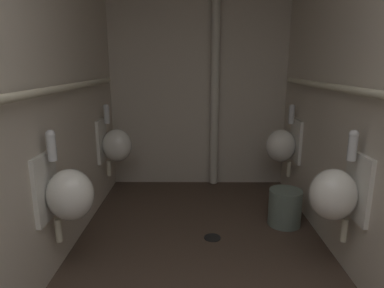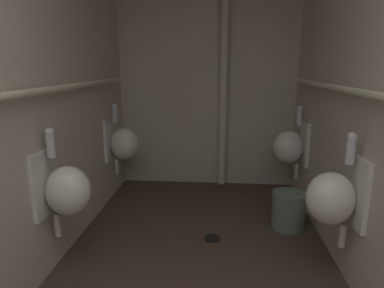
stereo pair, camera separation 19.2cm
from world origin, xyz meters
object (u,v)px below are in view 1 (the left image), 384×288
urinal_right_mid (337,193)px  waste_bin (285,207)px  urinal_left_far (115,144)px  urinal_right_far (283,145)px  standpipe_back_wall (215,72)px  floor_drain (212,237)px  urinal_left_mid (67,193)px

urinal_right_mid → waste_bin: 0.89m
urinal_left_far → urinal_right_far: (1.73, -0.01, 0.00)m
urinal_left_far → urinal_right_mid: same height
standpipe_back_wall → floor_drain: size_ratio=18.60×
urinal_left_far → waste_bin: (1.63, -0.56, -0.45)m
floor_drain → urinal_left_mid: bearing=-151.7°
waste_bin → floor_drain: bearing=-159.6°
standpipe_back_wall → waste_bin: (0.58, -1.01, -1.16)m
urinal_left_mid → urinal_right_mid: size_ratio=1.00×
urinal_left_far → urinal_right_far: same height
urinal_right_mid → urinal_left_far: bearing=142.8°
urinal_left_far → floor_drain: 1.40m
urinal_right_far → standpipe_back_wall: (-0.68, 0.46, 0.72)m
urinal_left_mid → floor_drain: 1.26m
urinal_right_mid → floor_drain: bearing=146.1°
urinal_left_mid → urinal_right_far: size_ratio=1.00×
urinal_right_mid → urinal_right_far: (0.00, 1.31, 0.00)m
urinal_left_mid → urinal_right_far: same height
urinal_left_mid → urinal_left_far: (0.00, 1.33, 0.00)m
urinal_right_far → floor_drain: size_ratio=5.39×
urinal_right_mid → floor_drain: 1.10m
urinal_right_far → standpipe_back_wall: standpipe_back_wall is taller
urinal_right_far → waste_bin: (-0.10, -0.55, -0.45)m
floor_drain → urinal_right_far: bearing=46.4°
urinal_left_far → floor_drain: urinal_left_far is taller
floor_drain → waste_bin: 0.72m
standpipe_back_wall → urinal_right_far: bearing=-34.1°
urinal_left_mid → standpipe_back_wall: standpipe_back_wall is taller
standpipe_back_wall → urinal_right_mid: bearing=-69.0°
urinal_left_mid → floor_drain: urinal_left_mid is taller
urinal_left_mid → standpipe_back_wall: size_ratio=0.29×
floor_drain → waste_bin: waste_bin is taller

